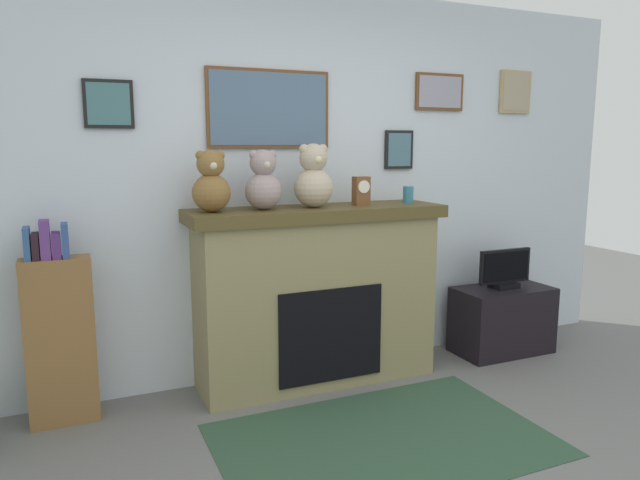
# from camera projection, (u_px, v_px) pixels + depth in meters

# --- Properties ---
(back_wall) EXTENTS (5.20, 0.15, 2.60)m
(back_wall) POSITION_uv_depth(u_px,v_px,m) (309.00, 184.00, 4.03)
(back_wall) COLOR silver
(back_wall) RESTS_ON ground_plane
(fireplace) EXTENTS (1.69, 0.51, 1.18)m
(fireplace) POSITION_uv_depth(u_px,v_px,m) (317.00, 294.00, 3.85)
(fireplace) COLOR #8B8055
(fireplace) RESTS_ON ground_plane
(bookshelf) EXTENTS (0.37, 0.16, 1.17)m
(bookshelf) POSITION_uv_depth(u_px,v_px,m) (60.00, 334.00, 3.27)
(bookshelf) COLOR brown
(bookshelf) RESTS_ON ground_plane
(tv_stand) EXTENTS (0.73, 0.40, 0.50)m
(tv_stand) POSITION_uv_depth(u_px,v_px,m) (502.00, 320.00, 4.45)
(tv_stand) COLOR black
(tv_stand) RESTS_ON ground_plane
(television) EXTENTS (0.45, 0.14, 0.30)m
(television) POSITION_uv_depth(u_px,v_px,m) (505.00, 270.00, 4.38)
(television) COLOR black
(television) RESTS_ON tv_stand
(area_rug) EXTENTS (1.77, 1.14, 0.01)m
(area_rug) POSITION_uv_depth(u_px,v_px,m) (383.00, 440.00, 3.13)
(area_rug) COLOR #2D4B36
(area_rug) RESTS_ON ground_plane
(candle_jar) EXTENTS (0.07, 0.07, 0.12)m
(candle_jar) POSITION_uv_depth(u_px,v_px,m) (408.00, 195.00, 4.00)
(candle_jar) COLOR teal
(candle_jar) RESTS_ON fireplace
(mantel_clock) EXTENTS (0.10, 0.08, 0.19)m
(mantel_clock) POSITION_uv_depth(u_px,v_px,m) (361.00, 191.00, 3.85)
(mantel_clock) COLOR brown
(mantel_clock) RESTS_ON fireplace
(teddy_bear_grey) EXTENTS (0.23, 0.23, 0.37)m
(teddy_bear_grey) POSITION_uv_depth(u_px,v_px,m) (211.00, 184.00, 3.44)
(teddy_bear_grey) COLOR olive
(teddy_bear_grey) RESTS_ON fireplace
(teddy_bear_cream) EXTENTS (0.23, 0.23, 0.37)m
(teddy_bear_cream) POSITION_uv_depth(u_px,v_px,m) (263.00, 183.00, 3.57)
(teddy_bear_cream) COLOR #A18E8D
(teddy_bear_cream) RESTS_ON fireplace
(teddy_bear_tan) EXTENTS (0.25, 0.25, 0.41)m
(teddy_bear_tan) POSITION_uv_depth(u_px,v_px,m) (313.00, 179.00, 3.70)
(teddy_bear_tan) COLOR #C1AF95
(teddy_bear_tan) RESTS_ON fireplace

